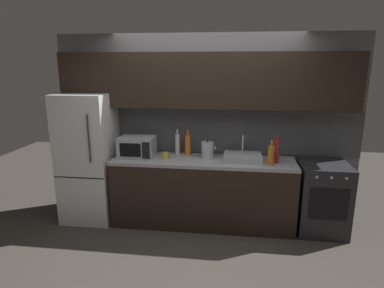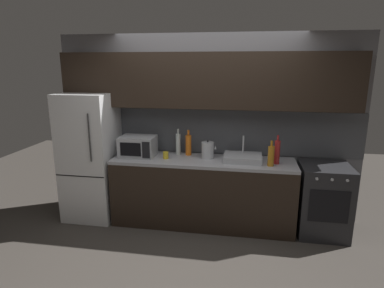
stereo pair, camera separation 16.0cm
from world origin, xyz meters
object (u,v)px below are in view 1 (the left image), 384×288
wine_bottle_orange (188,145)px  wine_bottle_red (277,151)px  kettle (208,150)px  microwave (137,147)px  mug_yellow (166,156)px  wine_bottle_clear (177,144)px  refrigerator (89,157)px  oven_range (322,198)px  wine_bottle_amber (271,155)px

wine_bottle_orange → wine_bottle_red: bearing=-10.5°
kettle → wine_bottle_orange: size_ratio=0.70×
microwave → wine_bottle_red: 1.81m
mug_yellow → wine_bottle_clear: bearing=63.3°
refrigerator → oven_range: 3.11m
kettle → wine_bottle_clear: size_ratio=0.68×
wine_bottle_clear → wine_bottle_amber: wine_bottle_clear is taller
mug_yellow → kettle: bearing=11.4°
kettle → mug_yellow: size_ratio=2.69×
microwave → wine_bottle_clear: (0.51, 0.18, 0.01)m
oven_range → wine_bottle_clear: wine_bottle_clear is taller
wine_bottle_red → refrigerator: bearing=179.3°
wine_bottle_red → mug_yellow: 1.42m
oven_range → wine_bottle_orange: size_ratio=2.61×
refrigerator → mug_yellow: size_ratio=19.44×
microwave → oven_range: bearing=-0.5°
oven_range → wine_bottle_clear: 1.99m
oven_range → wine_bottle_amber: size_ratio=2.86×
wine_bottle_clear → wine_bottle_amber: size_ratio=1.13×
wine_bottle_red → mug_yellow: size_ratio=4.06×
kettle → wine_bottle_red: wine_bottle_red is taller
wine_bottle_red → wine_bottle_clear: (-1.29, 0.23, -0.00)m
wine_bottle_amber → mug_yellow: bearing=176.0°
kettle → wine_bottle_red: 0.88m
wine_bottle_amber → mug_yellow: wine_bottle_amber is taller
microwave → wine_bottle_clear: size_ratio=1.30×
wine_bottle_red → wine_bottle_clear: bearing=170.0°
wine_bottle_red → wine_bottle_clear: 1.31m
refrigerator → wine_bottle_amber: 2.42m
wine_bottle_orange → wine_bottle_amber: size_ratio=1.10×
wine_bottle_red → wine_bottle_orange: wine_bottle_red is taller
microwave → wine_bottle_amber: size_ratio=1.46×
microwave → mug_yellow: bearing=-7.7°
wine_bottle_orange → wine_bottle_amber: wine_bottle_orange is taller
refrigerator → wine_bottle_orange: 1.36m
oven_range → microwave: (-2.40, 0.02, 0.58)m
refrigerator → kettle: refrigerator is taller
kettle → mug_yellow: kettle is taller
wine_bottle_red → wine_bottle_clear: wine_bottle_red is taller
wine_bottle_red → wine_bottle_orange: bearing=169.5°
oven_range → wine_bottle_clear: (-1.89, 0.20, 0.60)m
wine_bottle_amber → refrigerator: bearing=177.0°
wine_bottle_orange → wine_bottle_clear: size_ratio=0.97×
wine_bottle_red → microwave: bearing=178.5°
wine_bottle_clear → wine_bottle_amber: 1.26m
wine_bottle_orange → wine_bottle_clear: bearing=173.6°
wine_bottle_red → oven_range: bearing=2.7°
wine_bottle_clear → wine_bottle_amber: (1.22, -0.33, -0.02)m
wine_bottle_amber → kettle: bearing=165.8°
microwave → mug_yellow: 0.41m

